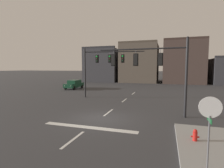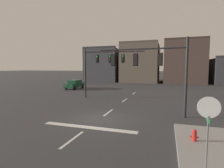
# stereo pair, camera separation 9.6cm
# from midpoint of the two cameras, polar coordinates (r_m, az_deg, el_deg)

# --- Properties ---
(ground_plane) EXTENTS (400.00, 400.00, 0.00)m
(ground_plane) POSITION_cam_midpoint_polar(r_m,az_deg,el_deg) (13.53, -3.74, -11.20)
(ground_plane) COLOR #353538
(stop_bar_paint) EXTENTS (6.40, 0.50, 0.01)m
(stop_bar_paint) POSITION_cam_midpoint_polar(r_m,az_deg,el_deg) (11.78, -7.38, -13.74)
(stop_bar_paint) COLOR silver
(stop_bar_paint) RESTS_ON ground
(lane_centreline) EXTENTS (0.16, 26.40, 0.01)m
(lane_centreline) POSITION_cam_midpoint_polar(r_m,az_deg,el_deg) (15.34, -0.99, -9.18)
(lane_centreline) COLOR silver
(lane_centreline) RESTS_ON ground
(signal_mast_near_side) EXTENTS (7.12, 0.44, 6.17)m
(signal_mast_near_side) POSITION_cam_midpoint_polar(r_m,az_deg,el_deg) (14.56, 13.85, 6.16)
(signal_mast_near_side) COLOR black
(signal_mast_near_side) RESTS_ON ground
(signal_mast_far_side) EXTENTS (7.58, 1.06, 6.34)m
(signal_mast_far_side) POSITION_cam_midpoint_polar(r_m,az_deg,el_deg) (22.31, -1.98, 6.98)
(signal_mast_far_side) COLOR black
(signal_mast_far_side) RESTS_ON ground
(stop_sign) EXTENTS (0.76, 0.64, 2.83)m
(stop_sign) POSITION_cam_midpoint_polar(r_m,az_deg,el_deg) (7.15, 29.10, -9.05)
(stop_sign) COLOR #56565B
(stop_sign) RESTS_ON ground
(car_lot_nearside) EXTENTS (1.93, 4.46, 1.61)m
(car_lot_nearside) POSITION_cam_midpoint_polar(r_m,az_deg,el_deg) (32.88, -11.91, -0.04)
(car_lot_nearside) COLOR #143D28
(car_lot_nearside) RESTS_ON ground
(fire_hydrant) EXTENTS (0.40, 0.30, 0.75)m
(fire_hydrant) POSITION_cam_midpoint_polar(r_m,az_deg,el_deg) (10.18, 25.37, -15.38)
(fire_hydrant) COLOR red
(fire_hydrant) RESTS_ON ground
(building_row) EXTENTS (42.63, 12.27, 10.72)m
(building_row) POSITION_cam_midpoint_polar(r_m,az_deg,el_deg) (48.80, 16.11, 5.83)
(building_row) COLOR #38383D
(building_row) RESTS_ON ground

